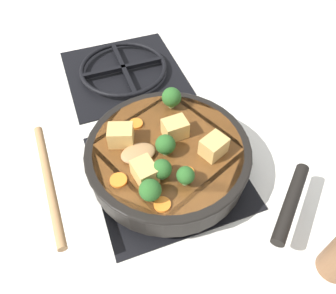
# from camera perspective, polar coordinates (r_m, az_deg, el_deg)

# --- Properties ---
(ground_plane) EXTENTS (2.40, 2.40, 0.00)m
(ground_plane) POSITION_cam_1_polar(r_m,az_deg,el_deg) (0.71, 0.00, -4.39)
(ground_plane) COLOR white
(front_burner_grate) EXTENTS (0.31, 0.31, 0.03)m
(front_burner_grate) POSITION_cam_1_polar(r_m,az_deg,el_deg) (0.70, 0.00, -3.83)
(front_burner_grate) COLOR black
(front_burner_grate) RESTS_ON ground_plane
(rear_burner_grate) EXTENTS (0.31, 0.31, 0.03)m
(rear_burner_grate) POSITION_cam_1_polar(r_m,az_deg,el_deg) (0.95, -7.74, 13.13)
(rear_burner_grate) COLOR black
(rear_burner_grate) RESTS_ON ground_plane
(skillet_pan) EXTENTS (0.40, 0.42, 0.06)m
(skillet_pan) POSITION_cam_1_polar(r_m,az_deg,el_deg) (0.66, 0.16, -1.51)
(skillet_pan) COLOR black
(skillet_pan) RESTS_ON front_burner_grate
(wooden_spoon) EXTENTS (0.22, 0.27, 0.02)m
(wooden_spoon) POSITION_cam_1_polar(r_m,az_deg,el_deg) (0.62, -14.10, -3.90)
(wooden_spoon) COLOR #A87A4C
(wooden_spoon) RESTS_ON skillet_pan
(tofu_cube_center_large) EXTENTS (0.04, 0.05, 0.04)m
(tofu_cube_center_large) POSITION_cam_1_polar(r_m,az_deg,el_deg) (0.59, -4.08, -4.31)
(tofu_cube_center_large) COLOR tan
(tofu_cube_center_large) RESTS_ON skillet_pan
(tofu_cube_near_handle) EXTENTS (0.05, 0.04, 0.04)m
(tofu_cube_near_handle) POSITION_cam_1_polar(r_m,az_deg,el_deg) (0.65, 1.24, 3.27)
(tofu_cube_near_handle) COLOR tan
(tofu_cube_near_handle) RESTS_ON skillet_pan
(tofu_cube_east_chunk) EXTENTS (0.06, 0.05, 0.04)m
(tofu_cube_east_chunk) POSITION_cam_1_polar(r_m,az_deg,el_deg) (0.63, 7.96, 0.10)
(tofu_cube_east_chunk) COLOR tan
(tofu_cube_east_chunk) RESTS_ON skillet_pan
(tofu_cube_west_chunk) EXTENTS (0.06, 0.05, 0.04)m
(tofu_cube_west_chunk) POSITION_cam_1_polar(r_m,az_deg,el_deg) (0.64, -8.23, 2.04)
(tofu_cube_west_chunk) COLOR tan
(tofu_cube_west_chunk) RESTS_ON skillet_pan
(broccoli_floret_near_spoon) EXTENTS (0.04, 0.04, 0.05)m
(broccoli_floret_near_spoon) POSITION_cam_1_polar(r_m,az_deg,el_deg) (0.70, 0.62, 8.65)
(broccoli_floret_near_spoon) COLOR #709956
(broccoli_floret_near_spoon) RESTS_ON skillet_pan
(broccoli_floret_center_top) EXTENTS (0.04, 0.04, 0.05)m
(broccoli_floret_center_top) POSITION_cam_1_polar(r_m,az_deg,el_deg) (0.56, -3.12, -7.52)
(broccoli_floret_center_top) COLOR #709956
(broccoli_floret_center_top) RESTS_ON skillet_pan
(broccoli_floret_east_rim) EXTENTS (0.04, 0.04, 0.05)m
(broccoli_floret_east_rim) POSITION_cam_1_polar(r_m,az_deg,el_deg) (0.61, -0.45, 0.41)
(broccoli_floret_east_rim) COLOR #709956
(broccoli_floret_east_rim) RESTS_ON skillet_pan
(broccoli_floret_west_rim) EXTENTS (0.04, 0.04, 0.04)m
(broccoli_floret_west_rim) POSITION_cam_1_polar(r_m,az_deg,el_deg) (0.58, -1.10, -3.89)
(broccoli_floret_west_rim) COLOR #709956
(broccoli_floret_west_rim) RESTS_ON skillet_pan
(broccoli_floret_north_edge) EXTENTS (0.03, 0.03, 0.04)m
(broccoli_floret_north_edge) POSITION_cam_1_polar(r_m,az_deg,el_deg) (0.58, 2.99, -5.01)
(broccoli_floret_north_edge) COLOR #709956
(broccoli_floret_north_edge) RESTS_ON skillet_pan
(carrot_slice_orange_thin) EXTENTS (0.03, 0.03, 0.01)m
(carrot_slice_orange_thin) POSITION_cam_1_polar(r_m,az_deg,el_deg) (0.60, -8.62, -5.73)
(carrot_slice_orange_thin) COLOR orange
(carrot_slice_orange_thin) RESTS_ON skillet_pan
(carrot_slice_near_center) EXTENTS (0.03, 0.03, 0.01)m
(carrot_slice_near_center) POSITION_cam_1_polar(r_m,az_deg,el_deg) (0.69, -5.61, 4.07)
(carrot_slice_near_center) COLOR orange
(carrot_slice_near_center) RESTS_ON skillet_pan
(carrot_slice_edge_slice) EXTENTS (0.02, 0.02, 0.01)m
(carrot_slice_edge_slice) POSITION_cam_1_polar(r_m,az_deg,el_deg) (0.61, 3.57, -4.37)
(carrot_slice_edge_slice) COLOR orange
(carrot_slice_edge_slice) RESTS_ON skillet_pan
(carrot_slice_under_broccoli) EXTENTS (0.03, 0.03, 0.01)m
(carrot_slice_under_broccoli) POSITION_cam_1_polar(r_m,az_deg,el_deg) (0.57, -1.00, -9.96)
(carrot_slice_under_broccoli) COLOR orange
(carrot_slice_under_broccoli) RESTS_ON skillet_pan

